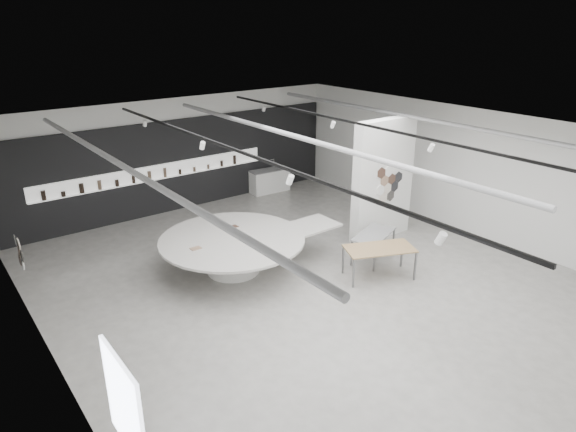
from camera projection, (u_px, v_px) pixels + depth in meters
room at (310, 207)px, 12.13m from camera, size 12.02×14.02×3.82m
back_wall_display at (181, 165)px, 17.47m from camera, size 11.80×0.27×3.10m
partition_column at (383, 180)px, 14.99m from camera, size 2.20×0.38×3.60m
display_island at (236, 249)px, 13.34m from camera, size 4.82×3.78×0.96m
sample_table_wood at (380, 250)px, 12.98m from camera, size 1.94×1.49×0.81m
sample_table_stone at (374, 236)px, 13.98m from camera, size 1.63×1.21×0.75m
kitchen_counter at (270, 181)px, 19.51m from camera, size 1.58×0.70×1.22m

